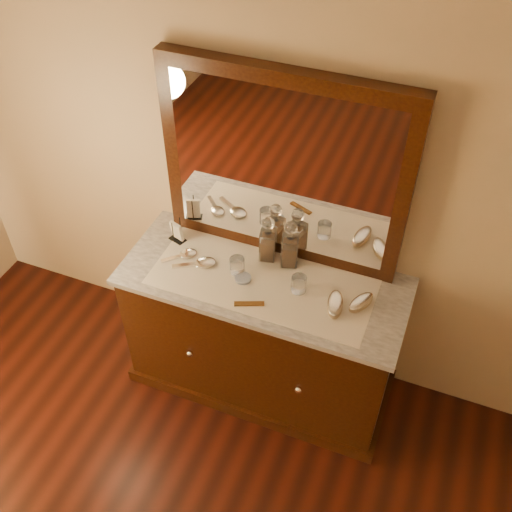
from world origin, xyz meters
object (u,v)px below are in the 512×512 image
(napkin_rack, at_px, (177,232))
(decanter_right, at_px, (290,248))
(hand_mirror_inner, at_px, (202,263))
(brush_near, at_px, (335,304))
(comb, at_px, (249,304))
(brush_far, at_px, (361,302))
(pin_dish, at_px, (243,278))
(dresser_cabinet, at_px, (263,335))
(decanter_left, at_px, (268,243))
(mirror_frame, at_px, (283,170))
(hand_mirror_outer, at_px, (185,254))

(napkin_rack, bearing_deg, decanter_right, 4.37)
(napkin_rack, relative_size, hand_mirror_inner, 0.61)
(hand_mirror_inner, bearing_deg, brush_near, -2.58)
(comb, bearing_deg, hand_mirror_inner, 131.52)
(napkin_rack, distance_m, decanter_right, 0.61)
(brush_near, bearing_deg, decanter_right, 145.68)
(brush_far, bearing_deg, napkin_rack, 174.41)
(decanter_right, bearing_deg, pin_dish, -132.24)
(dresser_cabinet, height_order, brush_near, brush_near)
(napkin_rack, distance_m, brush_far, 1.02)
(decanter_left, distance_m, brush_near, 0.47)
(comb, relative_size, hand_mirror_inner, 0.65)
(mirror_frame, relative_size, comb, 8.35)
(decanter_left, bearing_deg, hand_mirror_outer, -160.11)
(brush_far, bearing_deg, hand_mirror_inner, -178.16)
(brush_near, relative_size, hand_mirror_inner, 0.81)
(hand_mirror_outer, bearing_deg, napkin_rack, 133.53)
(decanter_left, bearing_deg, hand_mirror_inner, -149.40)
(dresser_cabinet, relative_size, brush_near, 7.81)
(pin_dish, distance_m, brush_near, 0.47)
(mirror_frame, xyz_separation_m, napkin_rack, (-0.53, -0.14, -0.45))
(pin_dish, height_order, hand_mirror_outer, hand_mirror_outer)
(mirror_frame, xyz_separation_m, hand_mirror_outer, (-0.44, -0.24, -0.49))
(mirror_frame, bearing_deg, hand_mirror_inner, -141.05)
(dresser_cabinet, xyz_separation_m, comb, (-0.00, -0.18, 0.45))
(pin_dish, relative_size, decanter_left, 0.31)
(comb, bearing_deg, napkin_rack, 129.19)
(decanter_left, height_order, decanter_right, decanter_right)
(pin_dish, height_order, brush_far, brush_far)
(comb, distance_m, hand_mirror_inner, 0.36)
(dresser_cabinet, height_order, brush_far, brush_far)
(comb, xyz_separation_m, brush_far, (0.49, 0.19, 0.02))
(decanter_left, xyz_separation_m, brush_near, (0.42, -0.21, -0.08))
(mirror_frame, xyz_separation_m, decanter_right, (0.08, -0.09, -0.39))
(mirror_frame, height_order, hand_mirror_inner, mirror_frame)
(hand_mirror_outer, bearing_deg, decanter_right, 15.58)
(dresser_cabinet, relative_size, hand_mirror_outer, 8.32)
(brush_near, height_order, brush_far, brush_near)
(dresser_cabinet, height_order, pin_dish, pin_dish)
(dresser_cabinet, xyz_separation_m, hand_mirror_outer, (-0.44, 0.01, 0.45))
(napkin_rack, bearing_deg, pin_dish, -18.47)
(mirror_frame, relative_size, brush_near, 6.69)
(dresser_cabinet, xyz_separation_m, pin_dish, (-0.09, -0.04, 0.45))
(mirror_frame, relative_size, napkin_rack, 8.89)
(brush_near, height_order, hand_mirror_inner, brush_near)
(hand_mirror_outer, bearing_deg, decanter_left, 19.89)
(napkin_rack, bearing_deg, hand_mirror_inner, -32.22)
(dresser_cabinet, bearing_deg, hand_mirror_outer, 178.95)
(brush_near, distance_m, brush_far, 0.12)
(napkin_rack, relative_size, hand_mirror_outer, 0.80)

